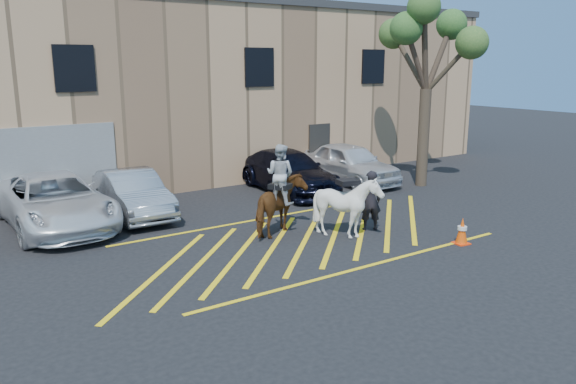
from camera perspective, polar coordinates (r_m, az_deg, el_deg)
ground at (r=15.80m, az=1.13°, el=-4.62°), size 90.00×90.00×0.00m
car_white_pickup at (r=17.90m, az=-22.60°, el=-0.90°), size 2.77×5.75×1.58m
car_silver_sedan at (r=18.49m, az=-15.53°, el=-0.16°), size 1.67×4.43×1.44m
car_blue_suv at (r=21.24m, az=0.08°, el=2.10°), size 2.53×5.38×1.52m
car_white_suv at (r=22.87m, az=6.28°, el=2.94°), size 1.98×4.78×1.62m
handler at (r=16.43m, az=8.36°, el=-0.86°), size 0.77×0.68×1.77m
warehouse at (r=25.81m, az=-14.69°, el=10.10°), size 32.42×10.20×7.30m
hatching_zone at (r=15.57m, az=1.77°, el=-4.88°), size 12.60×5.12×0.01m
mounted_bay at (r=15.79m, az=-0.80°, el=-0.68°), size 2.15×1.75×2.60m
saddled_white at (r=15.66m, az=6.05°, el=-1.45°), size 1.73×1.87×1.78m
traffic_cone at (r=15.86m, az=17.27°, el=-3.78°), size 0.43×0.43×0.73m
tree at (r=22.53m, az=14.10°, el=14.96°), size 3.99×4.37×7.31m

